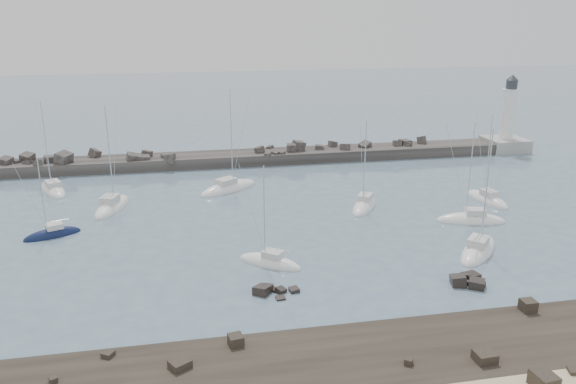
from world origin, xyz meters
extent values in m
plane|color=slate|center=(0.00, 0.00, 0.00)|extent=(400.00, 400.00, 0.00)
cube|color=black|center=(0.00, -22.00, 0.00)|extent=(140.00, 12.00, 0.70)
cube|color=black|center=(10.60, -26.57, 0.97)|extent=(1.52, 1.79, 1.24)
cube|color=black|center=(-18.20, -17.00, 0.52)|extent=(1.06, 1.05, 0.34)
cube|color=black|center=(-8.87, -17.26, 0.72)|extent=(1.24, 1.29, 0.74)
cube|color=black|center=(-13.05, -19.39, 0.62)|extent=(1.80, 1.75, 0.54)
cube|color=black|center=(15.80, -16.93, 0.83)|extent=(1.20, 1.14, 0.96)
cube|color=black|center=(13.87, -25.52, 0.56)|extent=(1.22, 1.09, 0.41)
cube|color=black|center=(8.49, -22.83, 0.70)|extent=(1.52, 1.39, 0.71)
cube|color=black|center=(2.96, -22.17, 0.57)|extent=(0.76, 0.75, 0.44)
cube|color=black|center=(-21.53, -19.41, 0.52)|extent=(0.69, 0.70, 0.35)
cube|color=black|center=(-4.17, -10.29, -0.04)|extent=(0.89, 0.84, 0.52)
cube|color=black|center=(-5.55, -8.88, 0.25)|extent=(2.06, 2.20, 1.17)
cube|color=black|center=(-4.50, -8.54, -0.04)|extent=(1.27, 1.23, 0.65)
cube|color=black|center=(-3.93, -9.07, 0.14)|extent=(1.23, 1.18, 0.79)
cube|color=black|center=(-5.10, -8.47, 0.26)|extent=(1.36, 1.36, 0.63)
cube|color=black|center=(-2.69, -9.14, 0.08)|extent=(1.02, 1.05, 0.62)
cube|color=black|center=(12.64, -10.80, 0.29)|extent=(1.77, 1.95, 1.53)
cube|color=black|center=(14.06, -11.65, 0.23)|extent=(1.95, 1.93, 1.12)
cube|color=black|center=(14.70, -9.54, 0.01)|extent=(1.66, 1.54, 0.76)
cube|color=black|center=(14.32, -9.52, 0.04)|extent=(1.20, 0.99, 0.81)
cube|color=black|center=(14.14, -11.42, 0.02)|extent=(1.65, 1.71, 1.07)
cube|color=#322F2D|center=(-7.50, 38.00, 0.20)|extent=(115.00, 6.00, 3.20)
cube|color=#322F2D|center=(-35.78, 37.49, 1.76)|extent=(2.20, 2.25, 1.52)
cube|color=#322F2D|center=(2.01, 35.46, 1.96)|extent=(1.35, 1.40, 0.69)
cube|color=#322F2D|center=(27.58, 37.63, 2.05)|extent=(1.84, 1.65, 1.37)
cube|color=#322F2D|center=(-31.97, 39.70, 1.88)|extent=(2.60, 2.34, 1.82)
cube|color=#322F2D|center=(25.87, 38.15, 2.18)|extent=(1.61, 1.67, 1.43)
cube|color=#322F2D|center=(-18.17, 36.77, 1.82)|extent=(2.27, 2.26, 1.54)
cube|color=#322F2D|center=(6.40, 37.33, 2.35)|extent=(1.71, 1.65, 1.59)
cube|color=#322F2D|center=(46.08, 36.10, 1.48)|extent=(1.56, 1.61, 1.10)
cube|color=#322F2D|center=(14.38, 39.80, 2.17)|extent=(1.74, 1.58, 1.46)
cube|color=#322F2D|center=(15.89, 37.14, 2.14)|extent=(2.15, 2.27, 1.59)
cube|color=#322F2D|center=(27.53, 38.51, 1.85)|extent=(2.10, 2.40, 1.73)
cube|color=#322F2D|center=(4.48, 36.08, 1.75)|extent=(1.42, 1.44, 0.98)
cube|color=#322F2D|center=(-39.10, 37.83, 1.99)|extent=(2.28, 2.52, 2.08)
cube|color=#322F2D|center=(-30.64, 37.23, 2.05)|extent=(2.88, 2.95, 2.00)
cube|color=#322F2D|center=(-13.92, 35.66, 1.87)|extent=(2.14, 2.24, 1.99)
cube|color=#322F2D|center=(-34.11, 36.04, 2.04)|extent=(1.73, 1.97, 1.35)
cube|color=#322F2D|center=(-36.37, 39.40, 1.97)|extent=(2.51, 2.74, 2.40)
cube|color=#322F2D|center=(-32.63, 37.73, 2.18)|extent=(2.27, 2.07, 1.32)
cube|color=#322F2D|center=(-14.60, 37.59, 1.62)|extent=(1.94, 1.96, 1.49)
cube|color=#322F2D|center=(-18.47, 38.14, 2.00)|extent=(1.50, 1.67, 1.29)
cube|color=#322F2D|center=(-17.64, 38.51, 2.16)|extent=(2.01, 1.80, 1.50)
cube|color=#322F2D|center=(-40.27, 39.46, 1.92)|extent=(1.46, 1.46, 1.07)
cube|color=#322F2D|center=(3.43, 36.29, 1.72)|extent=(1.59, 1.74, 1.20)
cube|color=#322F2D|center=(7.76, 37.88, 2.46)|extent=(2.65, 2.18, 2.33)
cube|color=#322F2D|center=(3.27, 40.58, 1.66)|extent=(1.70, 1.49, 1.40)
cube|color=#322F2D|center=(-26.06, 39.84, 2.36)|extent=(2.38, 2.06, 2.03)
cube|color=#322F2D|center=(-19.04, 37.63, 1.44)|extent=(1.34, 1.40, 0.86)
cube|color=#322F2D|center=(0.97, 37.63, 2.24)|extent=(1.93, 1.66, 1.47)
cube|color=#322F2D|center=(19.85, 38.12, 1.94)|extent=(2.63, 2.56, 2.06)
cube|color=#322F2D|center=(31.03, 39.25, 2.27)|extent=(2.31, 2.53, 2.10)
cube|color=#322F2D|center=(-30.34, 36.64, 2.49)|extent=(3.13, 3.26, 2.40)
cube|color=#322F2D|center=(11.54, 38.19, 1.91)|extent=(1.94, 1.71, 1.33)
cube|color=#322F2D|center=(-38.15, 38.68, 1.72)|extent=(2.60, 2.40, 1.13)
cube|color=#322F2D|center=(-19.87, 36.57, 2.03)|extent=(2.39, 2.17, 2.14)
cube|color=#9C9C97|center=(47.00, 38.00, 0.80)|extent=(7.00, 7.00, 3.00)
cylinder|color=white|center=(47.00, 38.00, 6.80)|extent=(2.50, 2.50, 9.00)
cylinder|color=white|center=(47.00, 38.00, 11.23)|extent=(3.20, 3.20, 0.25)
cylinder|color=#31363B|center=(47.00, 38.00, 12.10)|extent=(2.00, 2.00, 1.60)
cone|color=#31363B|center=(47.00, 38.00, 13.40)|extent=(2.20, 2.20, 1.00)
ellipsoid|color=white|center=(-30.45, 27.38, 0.05)|extent=(6.00, 9.12, 2.14)
cube|color=silver|center=(-30.28, 26.98, 1.29)|extent=(2.60, 2.96, 0.66)
cylinder|color=silver|center=(-30.73, 28.03, 6.88)|extent=(0.11, 0.11, 11.84)
cylinder|color=silver|center=(-30.03, 26.42, 1.90)|extent=(1.49, 3.25, 0.09)
ellipsoid|color=#0E193C|center=(-27.09, 9.29, 0.05)|extent=(6.55, 4.26, 1.78)
cube|color=silver|center=(-26.80, 9.41, 1.12)|extent=(2.12, 1.86, 0.62)
cylinder|color=silver|center=(-27.55, 9.09, 5.05)|extent=(0.11, 0.11, 8.49)
cylinder|color=silver|center=(-26.40, 9.59, 1.69)|extent=(2.35, 1.07, 0.09)
ellipsoid|color=white|center=(-21.35, 17.93, 0.05)|extent=(5.36, 9.53, 2.40)
cube|color=silver|center=(-21.49, 17.50, 1.47)|extent=(2.50, 2.97, 0.79)
cylinder|color=silver|center=(-21.14, 18.63, 7.21)|extent=(0.14, 0.14, 12.29)
cylinder|color=silver|center=(-21.67, 16.89, 2.20)|extent=(1.17, 3.51, 0.11)
ellipsoid|color=white|center=(-5.67, 23.17, 0.05)|extent=(9.89, 8.12, 2.41)
cube|color=silver|center=(-6.07, 22.89, 1.44)|extent=(3.41, 3.21, 0.74)
cylinder|color=silver|center=(-5.01, 23.62, 7.75)|extent=(0.13, 0.13, 13.35)
cylinder|color=silver|center=(-6.65, 22.50, 2.13)|extent=(3.32, 2.32, 0.11)
ellipsoid|color=white|center=(-3.93, -2.91, 0.05)|extent=(6.85, 5.98, 1.91)
cube|color=silver|center=(-3.65, -3.13, 1.18)|extent=(2.41, 2.31, 0.64)
cylinder|color=silver|center=(-4.37, -2.57, 5.57)|extent=(0.11, 0.11, 9.43)
cylinder|color=silver|center=(-3.27, -3.43, 1.78)|extent=(2.27, 1.78, 0.09)
ellipsoid|color=white|center=(11.01, 11.91, 0.05)|extent=(6.24, 8.02, 2.20)
cube|color=silver|center=(11.22, 12.24, 1.36)|extent=(2.52, 2.72, 0.75)
cylinder|color=silver|center=(10.68, 11.37, 6.33)|extent=(0.13, 0.13, 10.69)
cylinder|color=silver|center=(11.51, 12.71, 2.06)|extent=(1.75, 2.75, 0.11)
ellipsoid|color=white|center=(18.31, -4.28, 0.05)|extent=(8.19, 8.42, 2.37)
cube|color=silver|center=(18.00, -4.61, 1.45)|extent=(3.04, 3.06, 0.78)
cylinder|color=silver|center=(18.81, -3.76, 7.11)|extent=(0.13, 0.13, 12.11)
cylinder|color=silver|center=(17.57, -5.06, 2.17)|extent=(2.55, 2.68, 0.11)
ellipsoid|color=white|center=(22.14, 4.38, 0.05)|extent=(8.67, 4.68, 2.19)
cube|color=silver|center=(22.54, 4.27, 1.34)|extent=(2.68, 2.23, 0.72)
cylinder|color=silver|center=(21.50, 4.56, 6.57)|extent=(0.12, 0.12, 11.19)
cylinder|color=silver|center=(23.10, 4.12, 2.01)|extent=(3.22, 0.98, 0.10)
ellipsoid|color=white|center=(28.25, 11.40, 0.05)|extent=(3.74, 8.26, 2.11)
cube|color=silver|center=(28.32, 11.01, 1.30)|extent=(1.95, 2.46, 0.70)
cylinder|color=silver|center=(28.15, 12.03, 6.33)|extent=(0.12, 0.12, 10.76)
cylinder|color=silver|center=(28.41, 10.46, 1.94)|extent=(0.62, 3.16, 0.10)
camera|label=1|loc=(-12.09, -54.30, 24.17)|focal=35.00mm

